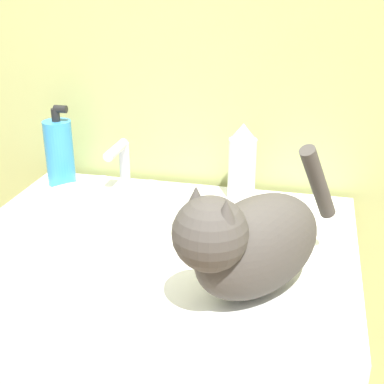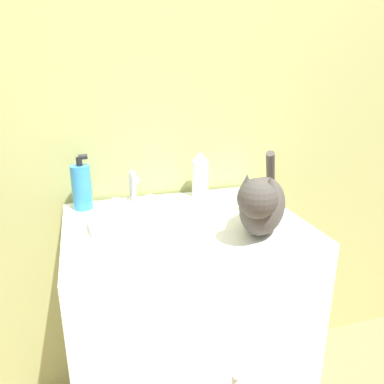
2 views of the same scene
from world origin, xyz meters
TOP-DOWN VIEW (x-y plane):
  - wall_back at (0.00, 0.62)m, footprint 6.00×0.05m
  - sink_basin at (-0.14, 0.30)m, footprint 0.33×0.33m
  - faucet at (-0.14, 0.47)m, footprint 0.15×0.11m
  - cat at (0.20, 0.13)m, footprint 0.27×0.33m
  - soap_bottle at (-0.31, 0.50)m, footprint 0.07×0.07m
  - spray_bottle at (0.13, 0.52)m, footprint 0.06×0.06m

SIDE VIEW (x-z plane):
  - sink_basin at x=-0.14m, z-range 0.87..0.91m
  - faucet at x=-0.14m, z-range 0.86..0.99m
  - soap_bottle at x=-0.31m, z-range 0.85..1.05m
  - spray_bottle at x=0.13m, z-range 0.86..1.04m
  - cat at x=0.20m, z-range 0.85..1.08m
  - wall_back at x=0.00m, z-range 0.00..2.50m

